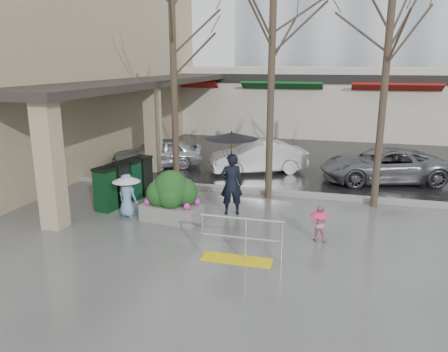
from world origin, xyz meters
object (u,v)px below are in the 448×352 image
at_px(news_boxes, 125,182).
at_px(tree_midwest, 273,31).
at_px(tree_mideast, 388,42).
at_px(car_c, 383,165).
at_px(woman, 231,163).
at_px(tree_west, 173,37).
at_px(child_blue, 127,191).
at_px(child_pink, 319,221).
at_px(planter, 172,197).
at_px(handrail, 240,245).
at_px(car_b, 258,157).
at_px(car_a, 157,153).

bearing_deg(news_boxes, tree_midwest, 32.13).
bearing_deg(tree_mideast, car_c, 81.48).
xyz_separation_m(tree_mideast, news_boxes, (-7.60, -1.63, -4.20)).
bearing_deg(tree_mideast, woman, -155.90).
xyz_separation_m(tree_west, child_blue, (-0.42, -2.80, -4.32)).
distance_m(tree_west, news_boxes, 4.85).
xyz_separation_m(child_pink, child_blue, (-5.42, 0.38, 0.24)).
relative_size(tree_west, car_c, 1.50).
xyz_separation_m(child_pink, news_boxes, (-6.10, 1.55, 0.13)).
distance_m(tree_west, woman, 4.66).
xyz_separation_m(planter, car_c, (6.01, 5.86, -0.06)).
bearing_deg(tree_midwest, handrail, -88.09).
distance_m(handrail, tree_west, 7.52).
bearing_deg(child_blue, tree_midwest, -127.43).
relative_size(child_pink, news_boxes, 0.38).
bearing_deg(planter, tree_midwest, 51.17).
height_order(handrail, child_blue, child_blue).
bearing_deg(handrail, news_boxes, 144.64).
distance_m(handrail, woman, 3.33).
bearing_deg(news_boxes, car_b, 67.07).
bearing_deg(child_pink, tree_mideast, -112.37).
relative_size(tree_west, child_pink, 7.37).
bearing_deg(child_pink, car_a, -38.51).
relative_size(tree_west, car_b, 1.78).
height_order(tree_west, car_b, tree_west).
distance_m(tree_midwest, child_pink, 5.96).
height_order(tree_west, news_boxes, tree_west).
xyz_separation_m(tree_west, tree_mideast, (6.50, 0.00, -0.22)).
bearing_deg(car_b, tree_west, -59.14).
relative_size(handrail, woman, 0.77).
bearing_deg(tree_west, handrail, -55.01).
relative_size(child_blue, planter, 0.72).
xyz_separation_m(handrail, tree_midwest, (-0.16, 4.80, 4.86)).
xyz_separation_m(child_pink, car_c, (1.96, 6.26, 0.10)).
height_order(planter, car_c, planter).
distance_m(handrail, car_a, 9.49).
distance_m(tree_west, car_a, 5.74).
xyz_separation_m(planter, car_b, (1.28, 6.05, -0.06)).
distance_m(woman, planter, 1.95).
relative_size(tree_midwest, car_a, 1.89).
height_order(tree_mideast, child_pink, tree_mideast).
xyz_separation_m(planter, car_a, (-2.98, 5.80, -0.06)).
distance_m(tree_midwest, news_boxes, 6.49).
relative_size(tree_midwest, tree_mideast, 1.08).
distance_m(tree_midwest, tree_mideast, 3.32).
xyz_separation_m(tree_midwest, child_blue, (-3.62, -2.80, -4.47)).
relative_size(tree_mideast, car_c, 1.43).
bearing_deg(car_b, child_blue, -48.38).
relative_size(tree_midwest, child_pink, 7.59).
bearing_deg(tree_midwest, car_a, 150.15).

